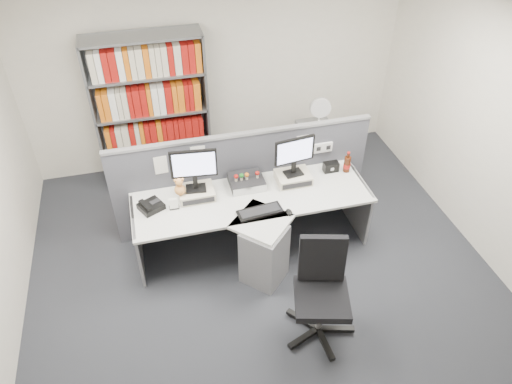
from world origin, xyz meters
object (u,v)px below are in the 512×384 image
object	(u,v)px
monitor_left	(194,167)
speaker	(331,167)
filing_cabinet	(316,151)
office_chair	(321,288)
desk_phone	(151,206)
keyboard	(260,212)
monitor_right	(295,153)
desk_fan	(320,110)
shelving_unit	(152,114)
mouse	(289,212)
desktop_pc	(247,182)
desk	(257,228)
cola_bottle	(347,164)
desk_calendar	(174,204)

from	to	relation	value
monitor_left	speaker	size ratio (longest dim) A/B	2.86
filing_cabinet	office_chair	bearing A→B (deg)	-109.36
desk_phone	keyboard	bearing A→B (deg)	-17.49
monitor_left	monitor_right	distance (m)	1.10
filing_cabinet	desk_fan	bearing A→B (deg)	-90.00
monitor_right	keyboard	size ratio (longest dim) A/B	0.95
desk_phone	shelving_unit	world-z (taller)	shelving_unit
monitor_right	mouse	distance (m)	0.67
desktop_pc	filing_cabinet	world-z (taller)	desktop_pc
desk	shelving_unit	xyz separation A→B (m)	(-0.90, 1.85, 0.52)
desk_phone	speaker	distance (m)	2.09
desk_phone	desk_fan	xyz separation A→B (m)	(2.28, 1.10, 0.23)
cola_bottle	filing_cabinet	distance (m)	1.10
monitor_right	mouse	world-z (taller)	monitor_right
desk	shelving_unit	world-z (taller)	shelving_unit
keyboard	office_chair	bearing A→B (deg)	-71.61
desk	speaker	world-z (taller)	speaker
speaker	cola_bottle	bearing A→B (deg)	-15.89
monitor_left	shelving_unit	world-z (taller)	shelving_unit
desktop_pc	shelving_unit	xyz separation A→B (m)	(-0.89, 1.41, 0.21)
desk_calendar	desktop_pc	bearing A→B (deg)	12.54
mouse	monitor_left	bearing A→B (deg)	149.60
mouse	office_chair	world-z (taller)	office_chair
desk_phone	cola_bottle	bearing A→B (deg)	2.78
keyboard	cola_bottle	world-z (taller)	cola_bottle
desktop_pc	keyboard	xyz separation A→B (m)	(0.02, -0.49, -0.03)
monitor_left	mouse	size ratio (longest dim) A/B	4.82
desk	desk_phone	distance (m)	1.16
monitor_right	cola_bottle	world-z (taller)	monitor_right
desk_calendar	filing_cabinet	bearing A→B (deg)	29.32
monitor_right	desk_calendar	bearing A→B (deg)	-174.44
speaker	filing_cabinet	bearing A→B (deg)	78.04
desk_calendar	cola_bottle	bearing A→B (deg)	4.43
desk_calendar	speaker	world-z (taller)	desk_calendar
desk_phone	cola_bottle	distance (m)	2.26
shelving_unit	filing_cabinet	world-z (taller)	shelving_unit
desktop_pc	speaker	bearing A→B (deg)	1.18
speaker	desk_fan	xyz separation A→B (m)	(0.20, 0.94, 0.21)
desk_phone	shelving_unit	xyz separation A→B (m)	(0.18, 1.55, 0.22)
desk_phone	filing_cabinet	distance (m)	2.57
speaker	shelving_unit	distance (m)	2.36
monitor_left	desk_calendar	size ratio (longest dim) A/B	4.07
cola_bottle	desk_fan	world-z (taller)	desk_fan
speaker	cola_bottle	world-z (taller)	cola_bottle
desk	office_chair	world-z (taller)	office_chair
desk_fan	monitor_left	bearing A→B (deg)	-150.32
desktop_pc	cola_bottle	distance (m)	1.19
keyboard	cola_bottle	distance (m)	1.25
desk	mouse	bearing A→B (deg)	-24.17
monitor_left	mouse	xyz separation A→B (m)	(0.89, -0.52, -0.38)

